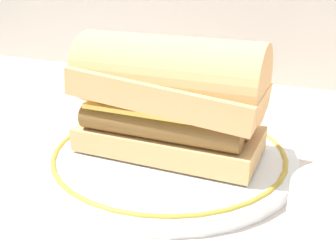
% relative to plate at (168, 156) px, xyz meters
% --- Properties ---
extents(ground_plane, '(1.50, 1.50, 0.00)m').
position_rel_plate_xyz_m(ground_plane, '(0.03, 0.00, -0.01)').
color(ground_plane, beige).
extents(plate, '(0.29, 0.29, 0.01)m').
position_rel_plate_xyz_m(plate, '(0.00, 0.00, 0.00)').
color(plate, white).
rests_on(plate, ground_plane).
extents(sausage_sandwich, '(0.21, 0.10, 0.13)m').
position_rel_plate_xyz_m(sausage_sandwich, '(0.00, -0.00, 0.07)').
color(sausage_sandwich, '#E1AF6F').
rests_on(sausage_sandwich, plate).
extents(salt_shaker, '(0.03, 0.03, 0.07)m').
position_rel_plate_xyz_m(salt_shaker, '(0.00, 0.28, 0.03)').
color(salt_shaker, white).
rests_on(salt_shaker, ground_plane).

